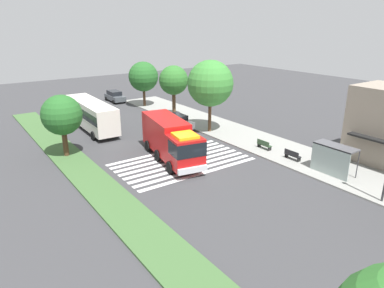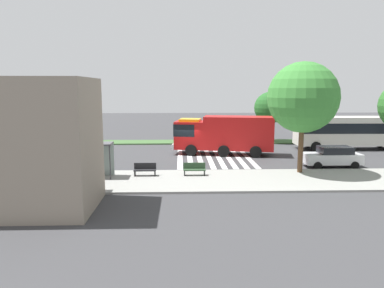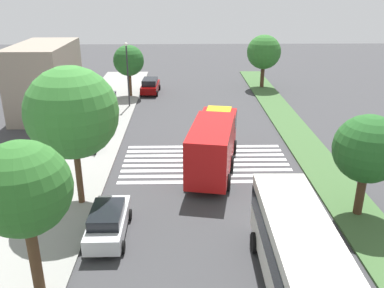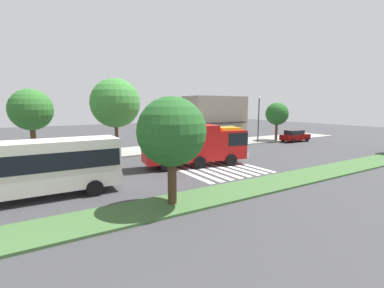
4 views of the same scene
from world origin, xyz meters
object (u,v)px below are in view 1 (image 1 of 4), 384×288
at_px(transit_bus, 91,113).
at_px(bus_stop_shelter, 333,154).
at_px(parked_car_west, 115,96).
at_px(parked_car_mid, 178,121).
at_px(fire_truck, 172,139).
at_px(sidewalk_tree_far_west, 143,77).
at_px(bench_west_of_shelter, 264,145).
at_px(sidewalk_tree_center, 210,83).
at_px(bench_near_shelter, 292,155).
at_px(sidewalk_tree_west, 174,81).
at_px(median_tree_far_west, 62,115).

height_order(transit_bus, bus_stop_shelter, transit_bus).
distance_m(parked_car_west, parked_car_mid, 18.75).
distance_m(fire_truck, sidewalk_tree_far_west, 22.79).
relative_size(bench_west_of_shelter, sidewalk_tree_center, 0.20).
distance_m(transit_bus, bench_west_of_shelter, 20.45).
distance_m(fire_truck, bench_near_shelter, 11.25).
bearing_deg(bus_stop_shelter, sidewalk_tree_west, -178.13).
xyz_separation_m(parked_car_mid, transit_bus, (-5.43, -8.63, 1.16)).
bearing_deg(sidewalk_tree_far_west, sidewalk_tree_west, 0.00).
distance_m(parked_car_mid, sidewalk_tree_center, 6.31).
bearing_deg(parked_car_mid, bus_stop_shelter, 8.51).
distance_m(bus_stop_shelter, sidewalk_tree_west, 23.49).
bearing_deg(sidewalk_tree_center, parked_car_west, -174.34).
height_order(bench_near_shelter, median_tree_far_west, median_tree_far_west).
height_order(bus_stop_shelter, sidewalk_tree_west, sidewalk_tree_west).
bearing_deg(median_tree_far_west, bench_west_of_shelter, 60.21).
distance_m(fire_truck, sidewalk_tree_center, 10.31).
bearing_deg(parked_car_mid, sidewalk_tree_west, 152.54).
xyz_separation_m(parked_car_west, sidewalk_tree_west, (14.45, 2.20, 4.17)).
xyz_separation_m(fire_truck, median_tree_far_west, (-6.58, -7.79, 2.02)).
bearing_deg(bench_west_of_shelter, bench_near_shelter, 0.00).
relative_size(bench_near_shelter, sidewalk_tree_far_west, 0.24).
xyz_separation_m(parked_car_west, parked_car_mid, (18.75, -0.00, -0.00)).
height_order(bus_stop_shelter, sidewalk_tree_center, sidewalk_tree_center).
relative_size(parked_car_mid, sidewalk_tree_center, 0.56).
height_order(transit_bus, median_tree_far_west, median_tree_far_west).
height_order(bus_stop_shelter, bench_west_of_shelter, bus_stop_shelter).
bearing_deg(sidewalk_tree_far_west, sidewalk_tree_center, 0.00).
relative_size(sidewalk_tree_west, sidewalk_tree_center, 0.84).
bearing_deg(fire_truck, sidewalk_tree_far_west, 169.11).
bearing_deg(sidewalk_tree_center, median_tree_far_west, -95.79).
height_order(sidewalk_tree_center, median_tree_far_west, sidewalk_tree_center).
xyz_separation_m(sidewalk_tree_far_west, sidewalk_tree_west, (8.42, 0.00, 0.50)).
bearing_deg(sidewalk_tree_far_west, transit_bus, -56.06).
xyz_separation_m(sidewalk_tree_far_west, median_tree_far_west, (14.50, -16.06, -0.47)).
bearing_deg(bench_near_shelter, bench_west_of_shelter, 180.00).
bearing_deg(parked_car_west, sidewalk_tree_west, 10.00).
relative_size(transit_bus, bench_west_of_shelter, 7.09).
height_order(sidewalk_tree_far_west, sidewalk_tree_west, sidewalk_tree_west).
relative_size(transit_bus, sidewalk_tree_west, 1.66).
xyz_separation_m(parked_car_mid, sidewalk_tree_west, (-4.30, 2.20, 4.17)).
height_order(parked_car_west, bench_west_of_shelter, parked_car_west).
bearing_deg(sidewalk_tree_center, bench_west_of_shelter, 5.15).
height_order(fire_truck, bus_stop_shelter, fire_truck).
relative_size(fire_truck, median_tree_far_west, 1.70).
bearing_deg(bench_west_of_shelter, transit_bus, -145.53).
relative_size(parked_car_west, bench_west_of_shelter, 3.01).
bearing_deg(bench_west_of_shelter, sidewalk_tree_center, -174.85).
height_order(transit_bus, bench_west_of_shelter, transit_bus).
relative_size(fire_truck, bench_west_of_shelter, 6.20).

